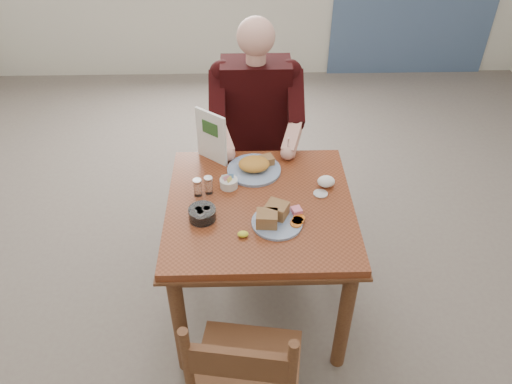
{
  "coord_description": "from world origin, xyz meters",
  "views": [
    {
      "loc": [
        -0.07,
        -1.84,
        2.31
      ],
      "look_at": [
        -0.02,
        0.0,
        0.82
      ],
      "focal_mm": 35.0,
      "sensor_mm": 36.0,
      "label": 1
    }
  ],
  "objects_px": {
    "table": "(260,221)",
    "near_plate": "(276,217)",
    "chair_near": "(246,379)",
    "chair_far": "(256,156)",
    "far_plate": "(255,166)",
    "diner": "(256,118)"
  },
  "relations": [
    {
      "from": "table",
      "to": "near_plate",
      "type": "xyz_separation_m",
      "value": [
        0.07,
        -0.14,
        0.14
      ]
    },
    {
      "from": "table",
      "to": "chair_near",
      "type": "bearing_deg",
      "value": -96.08
    },
    {
      "from": "table",
      "to": "near_plate",
      "type": "relative_size",
      "value": 3.26
    },
    {
      "from": "chair_far",
      "to": "far_plate",
      "type": "distance_m",
      "value": 0.61
    },
    {
      "from": "chair_far",
      "to": "diner",
      "type": "relative_size",
      "value": 0.69
    },
    {
      "from": "chair_far",
      "to": "diner",
      "type": "xyz_separation_m",
      "value": [
        0.0,
        -0.09,
        0.33
      ]
    },
    {
      "from": "chair_near",
      "to": "far_plate",
      "type": "distance_m",
      "value": 1.07
    },
    {
      "from": "table",
      "to": "far_plate",
      "type": "distance_m",
      "value": 0.3
    },
    {
      "from": "far_plate",
      "to": "table",
      "type": "bearing_deg",
      "value": -86.09
    },
    {
      "from": "table",
      "to": "near_plate",
      "type": "bearing_deg",
      "value": -63.96
    },
    {
      "from": "chair_near",
      "to": "table",
      "type": "bearing_deg",
      "value": 83.92
    },
    {
      "from": "table",
      "to": "near_plate",
      "type": "height_order",
      "value": "near_plate"
    },
    {
      "from": "chair_near",
      "to": "diner",
      "type": "height_order",
      "value": "diner"
    },
    {
      "from": "chair_near",
      "to": "near_plate",
      "type": "bearing_deg",
      "value": 76.74
    },
    {
      "from": "chair_far",
      "to": "far_plate",
      "type": "relative_size",
      "value": 2.64
    },
    {
      "from": "chair_far",
      "to": "chair_near",
      "type": "height_order",
      "value": "same"
    },
    {
      "from": "far_plate",
      "to": "chair_near",
      "type": "bearing_deg",
      "value": -93.5
    },
    {
      "from": "diner",
      "to": "near_plate",
      "type": "distance_m",
      "value": 0.85
    },
    {
      "from": "table",
      "to": "chair_far",
      "type": "xyz_separation_m",
      "value": [
        0.0,
        0.8,
        -0.16
      ]
    },
    {
      "from": "table",
      "to": "diner",
      "type": "relative_size",
      "value": 0.66
    },
    {
      "from": "diner",
      "to": "near_plate",
      "type": "height_order",
      "value": "diner"
    },
    {
      "from": "chair_near",
      "to": "far_plate",
      "type": "bearing_deg",
      "value": 86.5
    }
  ]
}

